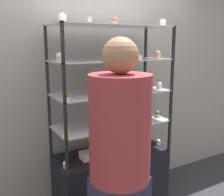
# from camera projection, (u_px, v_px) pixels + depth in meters

# --- Properties ---
(back_wall) EXTENTS (8.00, 0.05, 2.60)m
(back_wall) POSITION_uv_depth(u_px,v_px,m) (95.00, 84.00, 2.88)
(back_wall) COLOR gray
(back_wall) RESTS_ON ground_plane
(display_base) EXTENTS (1.16, 0.47, 0.64)m
(display_base) POSITION_uv_depth(u_px,v_px,m) (112.00, 181.00, 2.75)
(display_base) COLOR black
(display_base) RESTS_ON ground_plane
(display_riser_lower) EXTENTS (1.16, 0.47, 0.31)m
(display_riser_lower) POSITION_uv_depth(u_px,v_px,m) (112.00, 125.00, 2.63)
(display_riser_lower) COLOR black
(display_riser_lower) RESTS_ON display_base
(display_riser_middle) EXTENTS (1.16, 0.47, 0.31)m
(display_riser_middle) POSITION_uv_depth(u_px,v_px,m) (112.00, 94.00, 2.56)
(display_riser_middle) COLOR black
(display_riser_middle) RESTS_ON display_riser_lower
(display_riser_upper) EXTENTS (1.16, 0.47, 0.31)m
(display_riser_upper) POSITION_uv_depth(u_px,v_px,m) (112.00, 61.00, 2.50)
(display_riser_upper) COLOR black
(display_riser_upper) RESTS_ON display_riser_middle
(display_riser_top) EXTENTS (1.16, 0.47, 0.31)m
(display_riser_top) POSITION_uv_depth(u_px,v_px,m) (112.00, 27.00, 2.44)
(display_riser_top) COLOR black
(display_riser_top) RESTS_ON display_riser_upper
(layer_cake_centerpiece) EXTENTS (0.19, 0.19, 0.09)m
(layer_cake_centerpiece) POSITION_uv_depth(u_px,v_px,m) (107.00, 86.00, 2.59)
(layer_cake_centerpiece) COLOR #C66660
(layer_cake_centerpiece) RESTS_ON display_riser_middle
(sheet_cake_frosted) EXTENTS (0.27, 0.13, 0.07)m
(sheet_cake_frosted) POSITION_uv_depth(u_px,v_px,m) (94.00, 154.00, 2.55)
(sheet_cake_frosted) COLOR beige
(sheet_cake_frosted) RESTS_ON display_base
(cupcake_0) EXTENTS (0.05, 0.05, 0.07)m
(cupcake_0) POSITION_uv_depth(u_px,v_px,m) (66.00, 165.00, 2.34)
(cupcake_0) COLOR #CCB28C
(cupcake_0) RESTS_ON display_base
(cupcake_1) EXTENTS (0.05, 0.05, 0.07)m
(cupcake_1) POSITION_uv_depth(u_px,v_px,m) (118.00, 153.00, 2.58)
(cupcake_1) COLOR #CCB28C
(cupcake_1) RESTS_ON display_base
(cupcake_2) EXTENTS (0.05, 0.05, 0.07)m
(cupcake_2) POSITION_uv_depth(u_px,v_px,m) (140.00, 148.00, 2.70)
(cupcake_2) COLOR white
(cupcake_2) RESTS_ON display_base
(cupcake_3) EXTENTS (0.05, 0.05, 0.07)m
(cupcake_3) POSITION_uv_depth(u_px,v_px,m) (158.00, 142.00, 2.87)
(cupcake_3) COLOR white
(cupcake_3) RESTS_ON display_base
(price_tag_0) EXTENTS (0.04, 0.00, 0.04)m
(price_tag_0) POSITION_uv_depth(u_px,v_px,m) (120.00, 159.00, 2.48)
(price_tag_0) COLOR white
(price_tag_0) RESTS_ON display_base
(cupcake_4) EXTENTS (0.06, 0.06, 0.07)m
(cupcake_4) POSITION_uv_depth(u_px,v_px,m) (66.00, 131.00, 2.27)
(cupcake_4) COLOR beige
(cupcake_4) RESTS_ON display_riser_lower
(cupcake_5) EXTENTS (0.06, 0.06, 0.07)m
(cupcake_5) POSITION_uv_depth(u_px,v_px,m) (102.00, 125.00, 2.44)
(cupcake_5) COLOR beige
(cupcake_5) RESTS_ON display_riser_lower
(cupcake_6) EXTENTS (0.06, 0.06, 0.07)m
(cupcake_6) POSITION_uv_depth(u_px,v_px,m) (132.00, 119.00, 2.62)
(cupcake_6) COLOR #CCB28C
(cupcake_6) RESTS_ON display_riser_lower
(cupcake_7) EXTENTS (0.06, 0.06, 0.07)m
(cupcake_7) POSITION_uv_depth(u_px,v_px,m) (157.00, 114.00, 2.82)
(cupcake_7) COLOR white
(cupcake_7) RESTS_ON display_riser_lower
(price_tag_1) EXTENTS (0.04, 0.00, 0.04)m
(price_tag_1) POSITION_uv_depth(u_px,v_px,m) (132.00, 125.00, 2.48)
(price_tag_1) COLOR white
(price_tag_1) RESTS_ON display_riser_lower
(cupcake_8) EXTENTS (0.06, 0.06, 0.07)m
(cupcake_8) POSITION_uv_depth(u_px,v_px,m) (67.00, 96.00, 2.19)
(cupcake_8) COLOR white
(cupcake_8) RESTS_ON display_riser_middle
(cupcake_9) EXTENTS (0.06, 0.06, 0.07)m
(cupcake_9) POSITION_uv_depth(u_px,v_px,m) (92.00, 93.00, 2.33)
(cupcake_9) COLOR #CCB28C
(cupcake_9) RESTS_ON display_riser_middle
(cupcake_10) EXTENTS (0.06, 0.06, 0.07)m
(cupcake_10) POSITION_uv_depth(u_px,v_px,m) (142.00, 88.00, 2.58)
(cupcake_10) COLOR beige
(cupcake_10) RESTS_ON display_riser_middle
(cupcake_11) EXTENTS (0.06, 0.06, 0.07)m
(cupcake_11) POSITION_uv_depth(u_px,v_px,m) (159.00, 85.00, 2.74)
(cupcake_11) COLOR beige
(cupcake_11) RESTS_ON display_riser_middle
(price_tag_2) EXTENTS (0.04, 0.00, 0.04)m
(price_tag_2) POSITION_uv_depth(u_px,v_px,m) (134.00, 92.00, 2.43)
(price_tag_2) COLOR white
(price_tag_2) RESTS_ON display_riser_middle
(cupcake_12) EXTENTS (0.06, 0.06, 0.08)m
(cupcake_12) POSITION_uv_depth(u_px,v_px,m) (60.00, 57.00, 2.19)
(cupcake_12) COLOR #CCB28C
(cupcake_12) RESTS_ON display_riser_upper
(cupcake_13) EXTENTS (0.06, 0.06, 0.08)m
(cupcake_13) POSITION_uv_depth(u_px,v_px,m) (119.00, 56.00, 2.39)
(cupcake_13) COLOR beige
(cupcake_13) RESTS_ON display_riser_upper
(cupcake_14) EXTENTS (0.06, 0.06, 0.08)m
(cupcake_14) POSITION_uv_depth(u_px,v_px,m) (158.00, 55.00, 2.68)
(cupcake_14) COLOR beige
(cupcake_14) RESTS_ON display_riser_upper
(price_tag_3) EXTENTS (0.04, 0.00, 0.04)m
(price_tag_3) POSITION_uv_depth(u_px,v_px,m) (140.00, 57.00, 2.39)
(price_tag_3) COLOR white
(price_tag_3) RESTS_ON display_riser_upper
(cupcake_15) EXTENTS (0.06, 0.06, 0.07)m
(cupcake_15) POSITION_uv_depth(u_px,v_px,m) (62.00, 18.00, 2.10)
(cupcake_15) COLOR beige
(cupcake_15) RESTS_ON display_riser_top
(cupcake_16) EXTENTS (0.06, 0.06, 0.07)m
(cupcake_16) POSITION_uv_depth(u_px,v_px,m) (114.00, 21.00, 2.38)
(cupcake_16) COLOR beige
(cupcake_16) RESTS_ON display_riser_top
(cupcake_17) EXTENTS (0.06, 0.06, 0.07)m
(cupcake_17) POSITION_uv_depth(u_px,v_px,m) (163.00, 23.00, 2.59)
(cupcake_17) COLOR white
(cupcake_17) RESTS_ON display_riser_top
(price_tag_4) EXTENTS (0.04, 0.00, 0.04)m
(price_tag_4) POSITION_uv_depth(u_px,v_px,m) (90.00, 19.00, 2.08)
(price_tag_4) COLOR white
(price_tag_4) RESTS_ON display_riser_top
(customer_figure) EXTENTS (0.41, 0.41, 1.78)m
(customer_figure) POSITION_uv_depth(u_px,v_px,m) (120.00, 161.00, 1.78)
(customer_figure) COLOR #282D47
(customer_figure) RESTS_ON ground_plane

